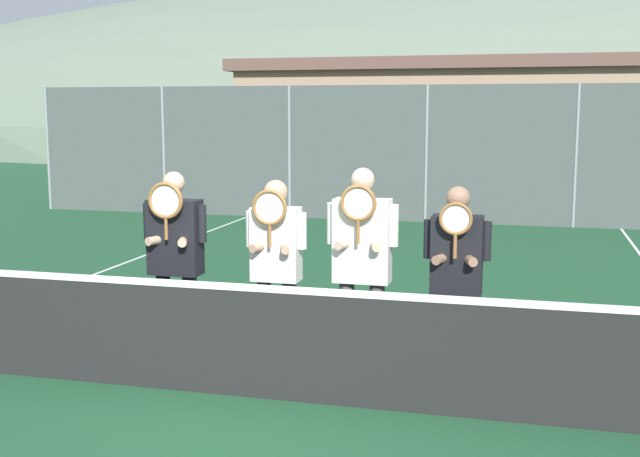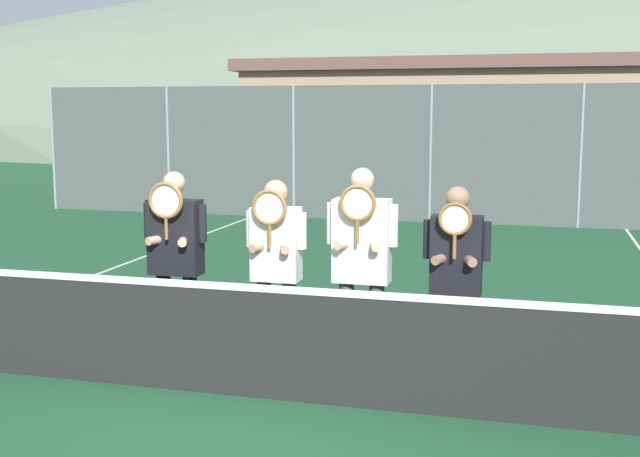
{
  "view_description": "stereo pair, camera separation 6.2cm",
  "coord_description": "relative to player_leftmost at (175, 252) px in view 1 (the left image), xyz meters",
  "views": [
    {
      "loc": [
        2.11,
        -5.99,
        2.35
      ],
      "look_at": [
        0.31,
        0.84,
        1.3
      ],
      "focal_mm": 45.0,
      "sensor_mm": 36.0,
      "label": 1
    },
    {
      "loc": [
        2.17,
        -5.97,
        2.35
      ],
      "look_at": [
        0.31,
        0.84,
        1.3
      ],
      "focal_mm": 45.0,
      "sensor_mm": 36.0,
      "label": 2
    }
  ],
  "objects": [
    {
      "name": "fence_back",
      "position": [
        0.98,
        10.17,
        0.36
      ],
      "size": [
        17.97,
        0.06,
        2.87
      ],
      "color": "gray",
      "rests_on": "ground_plane"
    },
    {
      "name": "player_rightmost",
      "position": [
        2.53,
        -0.02,
        -0.06
      ],
      "size": [
        0.55,
        0.34,
        1.73
      ],
      "color": "black",
      "rests_on": "ground_plane"
    },
    {
      "name": "tennis_net",
      "position": [
        0.98,
        -0.6,
        -0.58
      ],
      "size": [
        10.52,
        0.09,
        1.05
      ],
      "color": "gray",
      "rests_on": "ground_plane"
    },
    {
      "name": "clubhouse_building",
      "position": [
        1.56,
        19.3,
        0.89
      ],
      "size": [
        15.18,
        5.5,
        3.87
      ],
      "color": "tan",
      "rests_on": "ground_plane"
    },
    {
      "name": "player_center_left",
      "position": [
        0.92,
        0.11,
        -0.04
      ],
      "size": [
        0.56,
        0.34,
        1.74
      ],
      "color": "#56565B",
      "rests_on": "ground_plane"
    },
    {
      "name": "car_far_left",
      "position": [
        -3.58,
        13.61,
        -0.18
      ],
      "size": [
        4.02,
        1.92,
        1.75
      ],
      "color": "maroon",
      "rests_on": "ground_plane"
    },
    {
      "name": "ground_plane",
      "position": [
        0.98,
        -0.6,
        -1.07
      ],
      "size": [
        120.0,
        120.0,
        0.0
      ],
      "primitive_type": "plane",
      "color": "#1E4C2D"
    },
    {
      "name": "player_center_right",
      "position": [
        1.74,
        -0.04,
        0.03
      ],
      "size": [
        0.61,
        0.34,
        1.87
      ],
      "color": "#56565B",
      "rests_on": "ground_plane"
    },
    {
      "name": "hill_distant",
      "position": [
        0.98,
        54.57,
        -1.07
      ],
      "size": [
        115.57,
        64.21,
        22.47
      ],
      "color": "slate",
      "rests_on": "ground_plane"
    },
    {
      "name": "player_leftmost",
      "position": [
        0.0,
        0.0,
        0.0
      ],
      "size": [
        0.61,
        0.34,
        1.8
      ],
      "color": "#232838",
      "rests_on": "ground_plane"
    },
    {
      "name": "court_line_left_sideline",
      "position": [
        -2.93,
        2.4,
        -1.07
      ],
      "size": [
        0.05,
        16.0,
        0.01
      ],
      "primitive_type": "cube",
      "color": "white",
      "rests_on": "ground_plane"
    },
    {
      "name": "car_left_of_center",
      "position": [
        1.47,
        13.05,
        -0.16
      ],
      "size": [
        4.29,
        1.94,
        1.79
      ],
      "color": "#285638",
      "rests_on": "ground_plane"
    }
  ]
}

